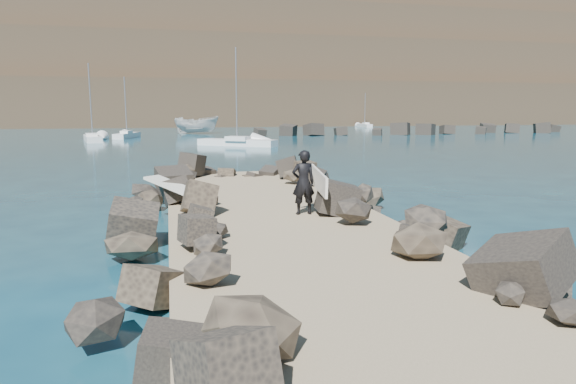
% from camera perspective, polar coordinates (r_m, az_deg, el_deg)
% --- Properties ---
extents(ground, '(800.00, 800.00, 0.00)m').
position_cam_1_polar(ground, '(14.32, -0.91, -5.31)').
color(ground, '#0F384C').
rests_on(ground, ground).
extents(jetty, '(6.00, 26.00, 0.60)m').
position_cam_1_polar(jetty, '(12.36, 1.06, -6.22)').
color(jetty, '#8C7759').
rests_on(jetty, ground).
extents(riprap_left, '(2.60, 22.00, 1.00)m').
position_cam_1_polar(riprap_left, '(12.44, -12.65, -5.40)').
color(riprap_left, black).
rests_on(riprap_left, ground).
extents(riprap_right, '(2.60, 22.00, 1.00)m').
position_cam_1_polar(riprap_right, '(13.73, 12.38, -4.01)').
color(riprap_right, black).
rests_on(riprap_right, ground).
extents(breakwater_secondary, '(52.00, 4.00, 1.20)m').
position_cam_1_polar(breakwater_secondary, '(78.40, 15.91, 6.65)').
color(breakwater_secondary, black).
rests_on(breakwater_secondary, ground).
extents(headland, '(360.00, 140.00, 32.00)m').
position_cam_1_polar(headland, '(174.47, -9.10, 13.14)').
color(headland, '#2D4919').
rests_on(headland, ground).
extents(surfboard_resting, '(2.20, 2.27, 0.08)m').
position_cam_1_polar(surfboard_resting, '(16.28, -12.03, -0.00)').
color(surfboard_resting, white).
rests_on(surfboard_resting, riprap_left).
extents(boat_imported, '(7.15, 4.41, 2.59)m').
position_cam_1_polar(boat_imported, '(78.36, -10.13, 7.36)').
color(boat_imported, silver).
rests_on(boat_imported, ground).
extents(surfer_with_board, '(0.93, 2.28, 1.84)m').
position_cam_1_polar(surfer_with_board, '(14.63, 1.96, 1.11)').
color(surfer_with_board, black).
rests_on(surfer_with_board, jetty).
extents(sailboat_c, '(7.64, 6.13, 9.66)m').
position_cam_1_polar(sailboat_c, '(51.24, -5.67, 5.51)').
color(sailboat_c, white).
rests_on(sailboat_c, ground).
extents(sailboat_a, '(2.96, 7.47, 8.78)m').
position_cam_1_polar(sailboat_a, '(62.07, -20.89, 5.59)').
color(sailboat_a, white).
rests_on(sailboat_a, ground).
extents(sailboat_f, '(1.30, 5.69, 7.00)m').
position_cam_1_polar(sailboat_f, '(106.25, 8.52, 7.33)').
color(sailboat_f, white).
rests_on(sailboat_f, ground).
extents(sailboat_b, '(3.04, 6.47, 7.71)m').
position_cam_1_polar(sailboat_b, '(67.80, -17.46, 6.02)').
color(sailboat_b, white).
rests_on(sailboat_b, ground).
extents(headland_buildings, '(137.50, 30.50, 5.00)m').
position_cam_1_polar(headland_buildings, '(169.66, -6.62, 19.43)').
color(headland_buildings, white).
rests_on(headland_buildings, headland).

